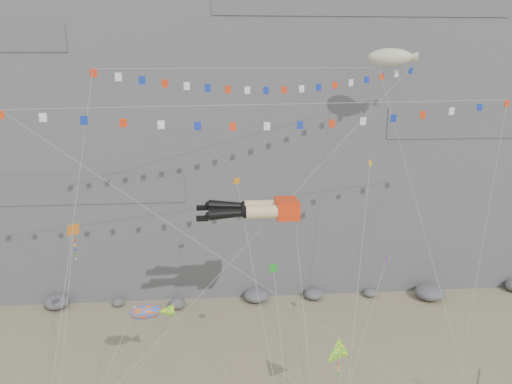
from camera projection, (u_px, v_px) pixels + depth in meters
The scene contains 13 objects.
cliff at pixel (246, 53), 59.67m from camera, with size 80.00×28.00×50.00m, color slate.
talus_boulders at pixel (256, 296), 51.33m from camera, with size 60.00×3.00×1.20m, color slate, non-canonical shape.
legs_kite at pixel (259, 209), 36.18m from camera, with size 7.42×14.90×19.22m.
flag_banner_upper at pixel (275, 68), 38.27m from camera, with size 28.36×18.10×31.07m.
flag_banner_lower at pixel (284, 104), 33.96m from camera, with size 35.18×8.39×24.61m.
harlequin_kite at pixel (73, 231), 31.83m from camera, with size 1.91×6.13×14.53m.
fish_windsock at pixel (146, 312), 34.09m from camera, with size 6.30×5.43×9.61m.
delta_kite at pixel (339, 353), 31.90m from camera, with size 2.45×7.46×9.01m.
blimp_windsock at pixel (390, 58), 41.92m from camera, with size 4.98×16.14×28.49m.
small_kite_a at pixel (238, 186), 37.28m from camera, with size 3.22×14.18×20.52m.
small_kite_b at pixel (385, 262), 37.69m from camera, with size 7.66×11.55×16.01m.
small_kite_c at pixel (274, 271), 34.60m from camera, with size 1.20×10.63×14.04m.
small_kite_d at pixel (370, 167), 40.58m from camera, with size 6.68×16.91×23.44m.
Camera 1 is at (-3.85, -29.84, 23.82)m, focal length 35.00 mm.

